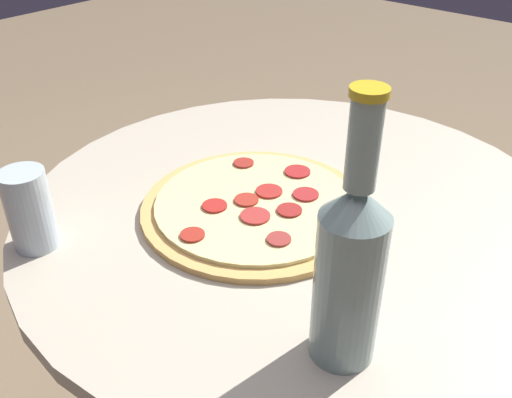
% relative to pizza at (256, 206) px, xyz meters
% --- Properties ---
extents(table, '(0.85, 0.85, 0.71)m').
position_rel_pizza_xyz_m(table, '(0.03, 0.05, -0.18)').
color(table, '#B2A893').
rests_on(table, ground_plane).
extents(pizza, '(0.35, 0.35, 0.02)m').
position_rel_pizza_xyz_m(pizza, '(0.00, 0.00, 0.00)').
color(pizza, tan).
rests_on(pizza, table).
extents(beer_bottle, '(0.07, 0.07, 0.31)m').
position_rel_pizza_xyz_m(beer_bottle, '(0.25, -0.15, 0.11)').
color(beer_bottle, gray).
rests_on(beer_bottle, table).
extents(drinking_glass, '(0.06, 0.06, 0.12)m').
position_rel_pizza_xyz_m(drinking_glass, '(-0.17, -0.26, 0.05)').
color(drinking_glass, '#ADBCC6').
rests_on(drinking_glass, table).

